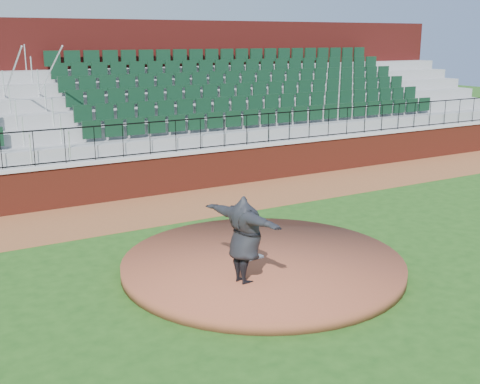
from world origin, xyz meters
name	(u,v)px	position (x,y,z in m)	size (l,w,h in m)	color
ground	(274,264)	(0.00, 0.00, 0.00)	(90.00, 90.00, 0.00)	#1E4915
warning_track	(173,206)	(0.00, 5.40, 0.01)	(34.00, 3.20, 0.01)	brown
field_wall	(151,176)	(0.00, 7.00, 0.60)	(34.00, 0.35, 1.20)	maroon
wall_cap	(151,156)	(0.00, 7.00, 1.25)	(34.00, 0.45, 0.10)	#B7B7B7
wall_railing	(150,138)	(0.00, 7.00, 1.80)	(34.00, 0.05, 1.00)	black
seating_stands	(119,113)	(0.00, 9.72, 2.30)	(34.00, 5.10, 4.60)	gray
concourse_wall	(94,94)	(0.00, 12.52, 2.75)	(34.00, 0.50, 5.50)	maroon
pitchers_mound	(263,264)	(-0.42, -0.17, 0.12)	(6.00, 6.00, 0.25)	brown
pitching_rubber	(250,259)	(-0.67, -0.08, 0.27)	(0.61, 0.15, 0.04)	white
pitcher	(245,239)	(-1.40, -1.05, 1.11)	(2.11, 0.58, 1.72)	black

